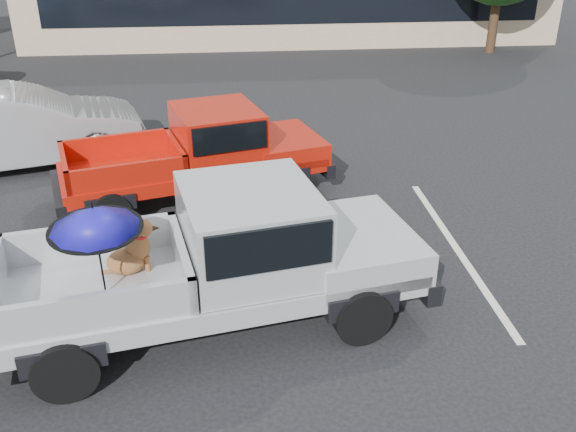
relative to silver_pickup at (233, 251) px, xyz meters
name	(u,v)px	position (x,y,z in m)	size (l,w,h in m)	color
ground	(285,335)	(0.63, -0.44, -1.05)	(90.00, 90.00, 0.00)	black
stripe_left	(80,268)	(-2.37, 1.56, -1.05)	(0.12, 5.00, 0.01)	silver
stripe_right	(457,249)	(3.63, 1.56, -1.05)	(0.12, 5.00, 0.01)	silver
silver_pickup	(233,251)	(0.00, 0.00, 0.00)	(5.96, 3.03, 2.06)	black
red_pickup	(210,149)	(-0.34, 4.16, -0.14)	(5.36, 3.06, 1.67)	black
silver_sedan	(22,127)	(-4.28, 6.06, -0.24)	(1.73, 4.95, 1.63)	#B6B8BE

